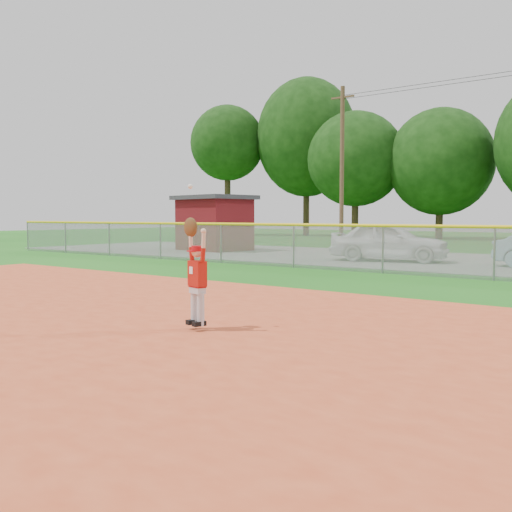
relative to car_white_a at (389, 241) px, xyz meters
The scene contains 6 objects.
ground 14.57m from the car_white_a, 83.04° to the right, with size 120.00×120.00×0.00m, color #1C6116.
parking_strip 2.48m from the car_white_a, 41.41° to the left, with size 44.00×10.00×0.03m, color slate.
car_white_a is the anchor object (origin of this frame).
utility_shed 10.38m from the car_white_a, behind, with size 4.26×3.57×2.86m.
outfield_fence 4.78m from the car_white_a, 68.37° to the right, with size 40.06×0.10×1.55m.
ballplayer 15.00m from the car_white_a, 77.22° to the right, with size 0.55×0.31×2.18m.
Camera 1 is at (7.56, -6.60, 1.79)m, focal length 40.00 mm.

